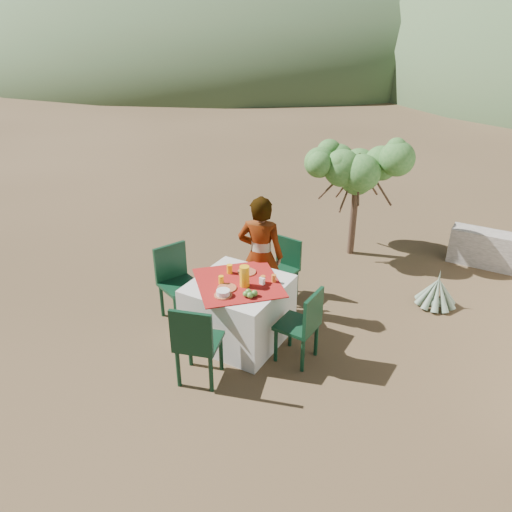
% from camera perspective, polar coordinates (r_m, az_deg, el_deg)
% --- Properties ---
extents(ground, '(160.00, 160.00, 0.00)m').
position_cam_1_polar(ground, '(6.45, -5.61, -7.30)').
color(ground, '#3A2B1A').
rests_on(ground, ground).
extents(table, '(1.30, 1.30, 0.76)m').
position_cam_1_polar(table, '(5.91, -1.98, -6.23)').
color(table, beige).
rests_on(table, ground).
extents(chair_far, '(0.42, 0.42, 0.83)m').
position_cam_1_polar(chair_far, '(6.73, 3.26, -1.10)').
color(chair_far, black).
rests_on(chair_far, ground).
extents(chair_near, '(0.55, 0.55, 0.95)m').
position_cam_1_polar(chair_near, '(5.19, -6.87, -9.67)').
color(chair_near, black).
rests_on(chair_near, ground).
extents(chair_left, '(0.57, 0.57, 0.95)m').
position_cam_1_polar(chair_left, '(6.34, -9.11, -2.57)').
color(chair_left, black).
rests_on(chair_left, ground).
extents(chair_right, '(0.43, 0.43, 0.89)m').
position_cam_1_polar(chair_right, '(5.50, 5.43, -7.65)').
color(chair_right, black).
rests_on(chair_right, ground).
extents(person, '(0.67, 0.54, 1.58)m').
position_cam_1_polar(person, '(6.23, 0.52, -0.02)').
color(person, '#8C6651').
rests_on(person, ground).
extents(shrub_tree, '(1.42, 1.40, 1.68)m').
position_cam_1_polar(shrub_tree, '(7.82, 11.99, 9.19)').
color(shrub_tree, '#4C3226').
rests_on(shrub_tree, ground).
extents(agave, '(0.55, 0.54, 0.58)m').
position_cam_1_polar(agave, '(7.04, 19.95, -3.91)').
color(agave, gray).
rests_on(agave, ground).
extents(hill_near_left, '(40.00, 40.00, 16.00)m').
position_cam_1_polar(hill_near_left, '(40.49, -1.90, 21.37)').
color(hill_near_left, '#314E2C').
rests_on(hill_near_left, ground).
extents(hill_far_center, '(60.00, 60.00, 24.00)m').
position_cam_1_polar(hill_far_center, '(56.88, 24.26, 20.73)').
color(hill_far_center, slate).
rests_on(hill_far_center, ground).
extents(plate_far, '(0.22, 0.22, 0.01)m').
position_cam_1_polar(plate_far, '(5.91, -1.08, -1.84)').
color(plate_far, brown).
rests_on(plate_far, table).
extents(plate_near, '(0.22, 0.22, 0.01)m').
position_cam_1_polar(plate_near, '(5.59, -3.35, -3.68)').
color(plate_near, brown).
rests_on(plate_near, table).
extents(glass_far, '(0.07, 0.07, 0.11)m').
position_cam_1_polar(glass_far, '(5.88, -3.04, -1.48)').
color(glass_far, '#FAB00F').
rests_on(glass_far, table).
extents(glass_near, '(0.06, 0.06, 0.10)m').
position_cam_1_polar(glass_near, '(5.67, -4.00, -2.74)').
color(glass_near, '#FAB00F').
rests_on(glass_near, table).
extents(juice_pitcher, '(0.11, 0.11, 0.24)m').
position_cam_1_polar(juice_pitcher, '(5.58, -1.32, -2.33)').
color(juice_pitcher, '#FAB00F').
rests_on(juice_pitcher, table).
extents(bowl_plate, '(0.20, 0.20, 0.01)m').
position_cam_1_polar(bowl_plate, '(5.46, -3.77, -4.48)').
color(bowl_plate, brown).
rests_on(bowl_plate, table).
extents(white_bowl, '(0.15, 0.15, 0.06)m').
position_cam_1_polar(white_bowl, '(5.44, -3.78, -4.18)').
color(white_bowl, white).
rests_on(white_bowl, bowl_plate).
extents(jar_left, '(0.05, 0.05, 0.09)m').
position_cam_1_polar(jar_left, '(5.68, 0.81, -2.67)').
color(jar_left, orange).
rests_on(jar_left, table).
extents(jar_right, '(0.06, 0.06, 0.09)m').
position_cam_1_polar(jar_right, '(5.70, 2.06, -2.55)').
color(jar_right, orange).
rests_on(jar_right, table).
extents(napkin_holder, '(0.07, 0.05, 0.08)m').
position_cam_1_polar(napkin_holder, '(5.65, 0.70, -2.87)').
color(napkin_holder, white).
rests_on(napkin_holder, table).
extents(fruit_cluster, '(0.14, 0.13, 0.07)m').
position_cam_1_polar(fruit_cluster, '(5.42, -0.71, -4.32)').
color(fruit_cluster, '#4D832F').
rests_on(fruit_cluster, table).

